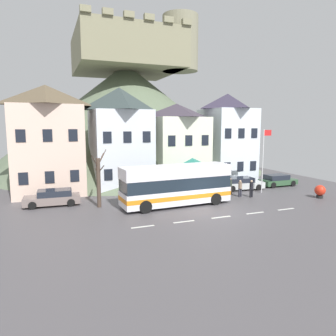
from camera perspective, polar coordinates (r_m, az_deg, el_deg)
ground_plane at (r=24.63m, az=7.99°, el=-8.09°), size 40.00×60.00×0.07m
townhouse_00 at (r=32.57m, az=-21.20°, el=4.79°), size 6.50×5.91×10.53m
townhouse_01 at (r=33.66m, az=-8.77°, el=5.38°), size 5.84×6.49×10.62m
townhouse_02 at (r=35.75m, az=1.58°, el=4.41°), size 5.78×6.58×9.13m
townhouse_03 at (r=38.52m, az=10.71°, el=5.49°), size 5.19×6.13×10.44m
hilltop_castle at (r=50.12m, az=-7.48°, el=9.90°), size 41.51×41.51×22.92m
transit_bus at (r=25.99m, az=1.53°, el=-3.22°), size 9.44×2.96×3.40m
bus_shelter at (r=30.27m, az=4.51°, el=0.72°), size 3.60×3.60×3.56m
parked_car_00 at (r=27.96m, az=-20.35°, el=-5.13°), size 4.56×2.08×1.33m
parked_car_01 at (r=33.55m, az=13.21°, el=-2.78°), size 4.69×2.36×1.28m
parked_car_02 at (r=36.68m, az=19.44°, el=-2.14°), size 4.13×1.92×1.27m
pedestrian_00 at (r=31.27m, az=11.34°, el=-3.13°), size 0.35×0.36×1.57m
pedestrian_01 at (r=30.11m, az=13.09°, el=-3.58°), size 0.39×0.34×1.59m
pedestrian_02 at (r=30.14m, az=15.05°, el=-3.55°), size 0.38×0.35×1.63m
public_bench at (r=32.97m, az=2.61°, el=-3.07°), size 1.46×0.48×0.87m
flagpole at (r=32.16m, az=17.13°, el=2.14°), size 0.95×0.10×6.32m
harbour_buoy at (r=32.08m, az=26.11°, el=-3.77°), size 0.97×0.97×1.22m
bare_tree_00 at (r=26.04m, az=-12.59°, el=-2.37°), size 1.42×2.06×4.73m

